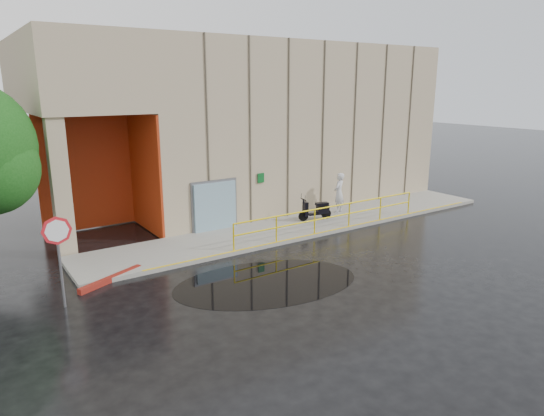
{
  "coord_description": "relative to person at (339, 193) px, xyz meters",
  "views": [
    {
      "loc": [
        -8.81,
        -11.59,
        6.05
      ],
      "look_at": [
        1.1,
        3.0,
        1.56
      ],
      "focal_mm": 32.0,
      "sensor_mm": 36.0,
      "label": 1
    }
  ],
  "objects": [
    {
      "name": "person",
      "position": [
        0.0,
        0.0,
        0.0
      ],
      "size": [
        0.82,
        0.72,
        1.9
      ],
      "primitive_type": "imported",
      "rotation": [
        0.0,
        0.0,
        3.62
      ],
      "color": "silver",
      "rests_on": "sidewalk"
    },
    {
      "name": "red_curb",
      "position": [
        -11.37,
        -2.03,
        -1.01
      ],
      "size": [
        2.26,
        1.17,
        0.18
      ],
      "primitive_type": "cube",
      "rotation": [
        0.0,
        0.0,
        0.43
      ],
      "color": "maroon",
      "rests_on": "ground"
    },
    {
      "name": "puddle",
      "position": [
        -7.33,
        -4.86,
        -1.1
      ],
      "size": [
        6.62,
        4.93,
        0.01
      ],
      "primitive_type": "cube",
      "rotation": [
        0.0,
        0.0,
        -0.23
      ],
      "color": "black",
      "rests_on": "ground"
    },
    {
      "name": "stop_sign",
      "position": [
        -12.97,
        -3.15,
        0.82
      ],
      "size": [
        0.79,
        0.1,
        2.64
      ],
      "rotation": [
        0.0,
        0.0,
        -0.38
      ],
      "color": "slate",
      "rests_on": "ground"
    },
    {
      "name": "ground",
      "position": [
        -6.37,
        -5.13,
        -1.1
      ],
      "size": [
        120.0,
        120.0,
        0.0
      ],
      "primitive_type": "plane",
      "color": "black",
      "rests_on": "ground"
    },
    {
      "name": "sidewalk",
      "position": [
        -2.37,
        -0.63,
        -1.03
      ],
      "size": [
        20.0,
        3.0,
        0.15
      ],
      "primitive_type": "cube",
      "color": "gray",
      "rests_on": "ground"
    },
    {
      "name": "guardrail",
      "position": [
        -2.12,
        -1.98,
        -0.42
      ],
      "size": [
        9.56,
        0.06,
        1.03
      ],
      "color": "yellow",
      "rests_on": "sidewalk"
    },
    {
      "name": "scooter",
      "position": [
        -1.75,
        -0.41,
        -0.25
      ],
      "size": [
        1.62,
        0.84,
        1.23
      ],
      "rotation": [
        0.0,
        0.0,
        -0.23
      ],
      "color": "black",
      "rests_on": "sidewalk"
    },
    {
      "name": "building",
      "position": [
        -1.27,
        5.86,
        3.11
      ],
      "size": [
        20.0,
        10.17,
        8.0
      ],
      "color": "tan",
      "rests_on": "ground"
    }
  ]
}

